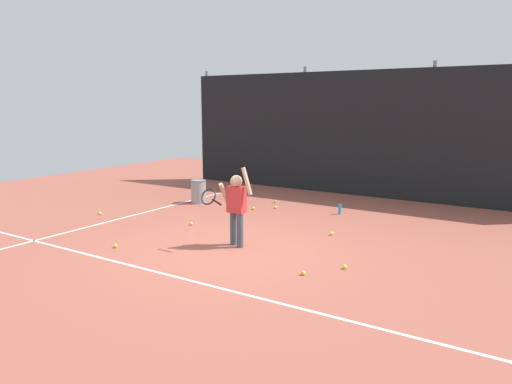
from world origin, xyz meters
TOP-DOWN VIEW (x-y plane):
  - ground_plane at (0.00, 0.00)m, footprint 20.00×20.00m
  - court_line_baseline at (0.00, -1.50)m, footprint 9.00×0.05m
  - court_line_sideline at (-3.27, 1.00)m, footprint 0.05×9.00m
  - back_fence_windscreen at (0.00, 5.63)m, footprint 10.41×0.08m
  - fence_post_0 at (-5.06, 5.69)m, footprint 0.09×0.09m
  - fence_post_1 at (-1.69, 5.69)m, footprint 0.09×0.09m
  - fence_post_2 at (1.69, 5.69)m, footprint 0.09×0.09m
  - tennis_player at (-0.12, 0.15)m, footprint 0.71×0.58m
  - ball_hopper at (-2.93, 2.60)m, footprint 0.38×0.38m
  - water_bottle at (0.42, 3.32)m, footprint 0.07×0.07m
  - tennis_ball_0 at (-1.75, -1.01)m, footprint 0.07×0.07m
  - tennis_ball_1 at (-1.03, 3.04)m, footprint 0.07×0.07m
  - tennis_ball_2 at (-3.92, 0.47)m, footprint 0.07×0.07m
  - tennis_ball_3 at (1.87, 0.06)m, footprint 0.07×0.07m
  - tennis_ball_4 at (-1.40, 2.67)m, footprint 0.07×0.07m
  - tennis_ball_5 at (0.97, 1.64)m, footprint 0.07×0.07m
  - tennis_ball_6 at (-1.67, 0.83)m, footprint 0.07×0.07m
  - tennis_ball_7 at (-1.37, 3.60)m, footprint 0.07×0.07m
  - tennis_ball_8 at (1.48, -0.49)m, footprint 0.07×0.07m

SIDE VIEW (x-z plane):
  - ground_plane at x=0.00m, z-range 0.00..0.00m
  - court_line_baseline at x=0.00m, z-range 0.00..0.00m
  - court_line_sideline at x=-3.27m, z-range 0.00..0.00m
  - tennis_ball_0 at x=-1.75m, z-range 0.00..0.07m
  - tennis_ball_1 at x=-1.03m, z-range 0.00..0.07m
  - tennis_ball_2 at x=-3.92m, z-range 0.00..0.07m
  - tennis_ball_3 at x=1.87m, z-range 0.00..0.07m
  - tennis_ball_4 at x=-1.40m, z-range 0.00..0.07m
  - tennis_ball_5 at x=0.97m, z-range 0.00..0.07m
  - tennis_ball_6 at x=-1.67m, z-range 0.00..0.07m
  - tennis_ball_7 at x=-1.37m, z-range 0.00..0.07m
  - tennis_ball_8 at x=1.48m, z-range 0.00..0.07m
  - water_bottle at x=0.42m, z-range 0.00..0.22m
  - ball_hopper at x=-2.93m, z-range 0.01..0.57m
  - tennis_player at x=-0.12m, z-range 0.05..1.40m
  - back_fence_windscreen at x=0.00m, z-range 0.00..3.20m
  - fence_post_0 at x=-5.06m, z-range 0.00..3.35m
  - fence_post_1 at x=-1.69m, z-range 0.00..3.35m
  - fence_post_2 at x=1.69m, z-range 0.00..3.35m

